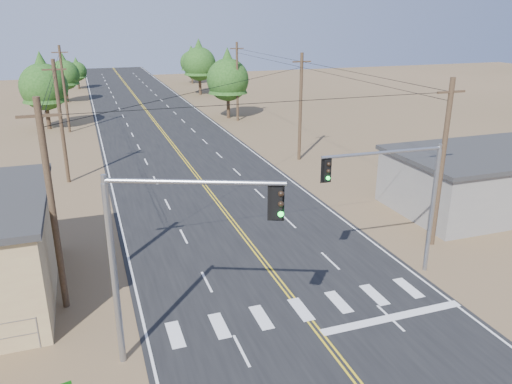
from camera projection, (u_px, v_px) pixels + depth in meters
name	position (u px, v px, depth m)	size (l,w,h in m)	color
road	(197.00, 176.00, 43.20)	(15.00, 200.00, 0.02)	black
building_right	(497.00, 179.00, 35.96)	(15.00, 8.00, 4.00)	gray
utility_pole_left_near	(52.00, 207.00, 22.22)	(1.80, 0.30, 10.00)	#4C3826
utility_pole_left_mid	(61.00, 122.00, 40.01)	(1.80, 0.30, 10.00)	#4C3826
utility_pole_left_far	(64.00, 89.00, 57.81)	(1.80, 0.30, 10.00)	#4C3826
utility_pole_right_near	(442.00, 163.00, 28.72)	(1.80, 0.30, 10.00)	#4C3826
utility_pole_right_mid	(300.00, 107.00, 46.52)	(1.80, 0.30, 10.00)	#4C3826
utility_pole_right_far	(237.00, 81.00, 64.32)	(1.80, 0.30, 10.00)	#4C3826
signal_mast_left	(161.00, 242.00, 18.28)	(6.12, 2.76, 7.89)	gray
signal_mast_right	(402.00, 190.00, 25.16)	(6.58, 0.52, 7.10)	gray
tree_left_near	(43.00, 82.00, 59.36)	(5.56, 5.56, 9.27)	#3F2D1E
tree_left_mid	(64.00, 72.00, 78.49)	(4.66, 4.66, 7.76)	#3F2D1E
tree_left_far	(77.00, 69.00, 93.21)	(3.54, 3.54, 5.89)	#3F2D1E
tree_right_near	(228.00, 75.00, 65.82)	(5.56, 5.56, 9.27)	#3F2D1E
tree_right_mid	(199.00, 60.00, 85.76)	(5.70, 5.70, 9.51)	#3F2D1E
tree_right_far	(191.00, 60.00, 100.19)	(4.54, 4.54, 7.56)	#3F2D1E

